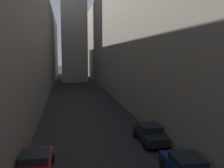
{
  "coord_description": "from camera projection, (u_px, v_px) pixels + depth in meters",
  "views": [
    {
      "loc": [
        -2.45,
        4.79,
        7.32
      ],
      "look_at": [
        0.0,
        17.7,
        5.77
      ],
      "focal_mm": 38.99,
      "sensor_mm": 36.0,
      "label": 1
    }
  ],
  "objects": [
    {
      "name": "ground_plane",
      "position": [
        80.0,
        97.0,
        43.47
      ],
      "size": [
        264.0,
        264.0,
        0.0
      ],
      "primitive_type": "plane",
      "color": "black"
    },
    {
      "name": "building_block_left",
      "position": [
        6.0,
        43.0,
        41.98
      ],
      "size": [
        14.21,
        108.0,
        18.94
      ],
      "primitive_type": "cube",
      "color": "slate",
      "rests_on": "ground"
    },
    {
      "name": "building_block_right",
      "position": [
        149.0,
        36.0,
        46.61
      ],
      "size": [
        15.79,
        108.0,
        22.07
      ],
      "primitive_type": "cube",
      "color": "gray",
      "rests_on": "ground"
    },
    {
      "name": "parked_car_left_third",
      "position": [
        36.0,
        163.0,
        14.98
      ],
      "size": [
        2.06,
        4.19,
        1.41
      ],
      "rotation": [
        0.0,
        0.0,
        1.57
      ],
      "color": "maroon",
      "rests_on": "ground"
    },
    {
      "name": "parked_car_right_third",
      "position": [
        187.0,
        168.0,
        14.19
      ],
      "size": [
        1.96,
        4.57,
        1.47
      ],
      "rotation": [
        0.0,
        0.0,
        1.57
      ],
      "color": "navy",
      "rests_on": "ground"
    },
    {
      "name": "parked_car_right_far",
      "position": [
        150.0,
        133.0,
        20.53
      ],
      "size": [
        1.99,
        4.43,
        1.49
      ],
      "rotation": [
        0.0,
        0.0,
        1.57
      ],
      "color": "black",
      "rests_on": "ground"
    }
  ]
}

